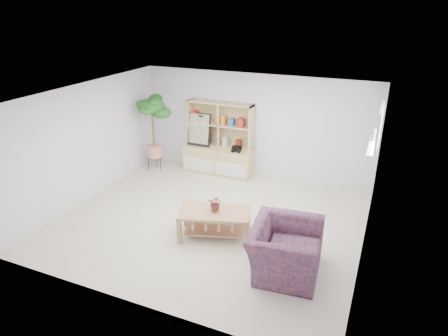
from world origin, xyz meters
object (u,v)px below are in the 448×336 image
at_px(coffee_table, 215,224).
at_px(armchair, 285,246).
at_px(storage_unit, 219,139).
at_px(floor_tree, 154,134).

relative_size(coffee_table, armchair, 1.03).
relative_size(storage_unit, armchair, 1.45).
bearing_deg(floor_tree, coffee_table, -40.11).
height_order(coffee_table, armchair, armchair).
bearing_deg(floor_tree, storage_unit, 17.09).
bearing_deg(armchair, floor_tree, 51.35).
distance_m(storage_unit, coffee_table, 2.93).
distance_m(storage_unit, armchair, 4.02).
xyz_separation_m(floor_tree, armchair, (3.99, -2.67, -0.49)).
height_order(storage_unit, coffee_table, storage_unit).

